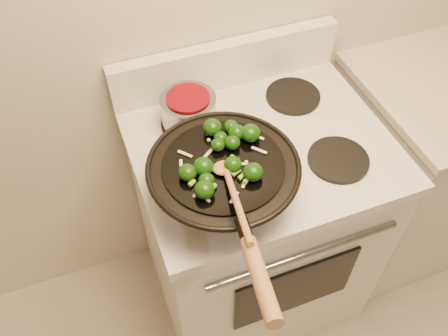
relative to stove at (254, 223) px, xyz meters
name	(u,v)px	position (x,y,z in m)	size (l,w,h in m)	color
stove	(254,223)	(0.00, 0.00, 0.00)	(0.78, 0.67, 1.08)	white
counter_unit	(437,160)	(0.86, 0.03, -0.01)	(0.82, 0.62, 0.91)	silver
wok	(224,179)	(-0.18, -0.16, 0.53)	(0.40, 0.66, 0.22)	black
stirfry	(223,154)	(-0.17, -0.13, 0.60)	(0.26, 0.27, 0.05)	#113608
wooden_spoon	(231,187)	(-0.20, -0.25, 0.61)	(0.09, 0.30, 0.08)	#A77341
saucepan	(189,110)	(-0.18, 0.15, 0.51)	(0.17, 0.27, 0.10)	gray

